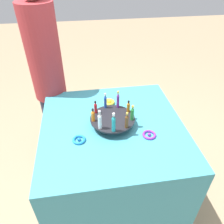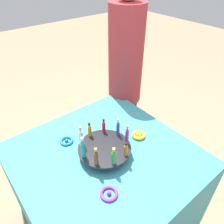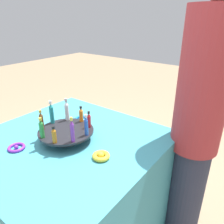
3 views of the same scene
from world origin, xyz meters
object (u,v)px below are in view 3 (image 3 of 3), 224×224
at_px(bottle_teal, 52,113).
at_px(bottle_brown, 41,121).
at_px(bottle_orange, 81,115).
at_px(ribbon_bow_blue, 81,119).
at_px(bottle_purple, 72,131).
at_px(bottle_blue, 86,126).
at_px(bottle_green, 41,129).
at_px(person_figure, 196,126).
at_px(display_stand, 66,133).
at_px(ribbon_bow_gold, 101,156).
at_px(ribbon_bow_purple, 16,147).
at_px(bottle_red, 89,120).
at_px(bottle_clear, 67,110).
at_px(bottle_amber, 54,135).

bearing_deg(bottle_teal, bottle_brown, -165.85).
xyz_separation_m(bottle_orange, ribbon_bow_blue, (0.11, 0.12, -0.11)).
relative_size(bottle_purple, bottle_blue, 1.13).
xyz_separation_m(bottle_green, bottle_blue, (0.17, -0.18, 0.00)).
distance_m(bottle_purple, ribbon_bow_blue, 0.42).
relative_size(bottle_brown, person_figure, 0.07).
distance_m(display_stand, bottle_blue, 0.16).
bearing_deg(ribbon_bow_gold, bottle_orange, 62.15).
bearing_deg(bottle_brown, bottle_teal, 14.15).
xyz_separation_m(bottle_orange, ribbon_bow_purple, (-0.38, 0.14, -0.11)).
xyz_separation_m(bottle_red, ribbon_bow_purple, (-0.35, 0.24, -0.11)).
height_order(bottle_orange, person_figure, person_figure).
xyz_separation_m(display_stand, bottle_orange, (0.14, 0.01, 0.07)).
height_order(bottle_teal, bottle_green, bottle_teal).
relative_size(bottle_red, person_figure, 0.06).
relative_size(bottle_green, ribbon_bow_blue, 1.34).
bearing_deg(ribbon_bow_blue, bottle_blue, -129.27).
bearing_deg(ribbon_bow_purple, bottle_red, -33.85).
xyz_separation_m(bottle_purple, ribbon_bow_gold, (0.05, -0.16, -0.12)).
bearing_deg(bottle_purple, bottle_clear, 54.15).
xyz_separation_m(bottle_brown, ribbon_bow_purple, (-0.16, 0.04, -0.12)).
bearing_deg(bottle_teal, ribbon_bow_gold, -93.85).
height_order(bottle_clear, bottle_teal, bottle_teal).
relative_size(display_stand, ribbon_bow_purple, 3.40).
height_order(bottle_teal, bottle_brown, bottle_teal).
distance_m(display_stand, ribbon_bow_purple, 0.29).
bearing_deg(bottle_purple, ribbon_bow_purple, 122.15).
relative_size(bottle_teal, ribbon_bow_blue, 1.64).
relative_size(bottle_clear, bottle_purple, 1.02).
xyz_separation_m(bottle_green, bottle_amber, (0.01, -0.10, -0.01)).
distance_m(bottle_green, ribbon_bow_blue, 0.41).
xyz_separation_m(ribbon_bow_gold, person_figure, (0.51, -0.32, 0.07)).
xyz_separation_m(bottle_orange, bottle_green, (-0.28, 0.03, 0.01)).
height_order(bottle_orange, ribbon_bow_blue, bottle_orange).
bearing_deg(bottle_blue, bottle_red, 34.15).
distance_m(bottle_orange, ribbon_bow_blue, 0.19).
distance_m(bottle_orange, person_figure, 0.71).
bearing_deg(bottle_red, bottle_green, 154.15).
relative_size(bottle_brown, bottle_purple, 0.87).
bearing_deg(bottle_amber, ribbon_bow_purple, 117.31).
bearing_deg(bottle_red, bottle_clear, 94.15).
xyz_separation_m(bottle_green, ribbon_bow_purple, (-0.10, 0.12, -0.11)).
bearing_deg(bottle_amber, ribbon_bow_blue, 26.15).
bearing_deg(bottle_orange, ribbon_bow_purple, 159.25).
bearing_deg(ribbon_bow_purple, bottle_clear, -9.27).
relative_size(bottle_orange, bottle_purple, 0.72).
bearing_deg(bottle_green, ribbon_bow_purple, 131.58).
relative_size(bottle_clear, bottle_blue, 1.16).
height_order(bottle_brown, bottle_red, bottle_brown).
bearing_deg(bottle_orange, bottle_teal, 134.15).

